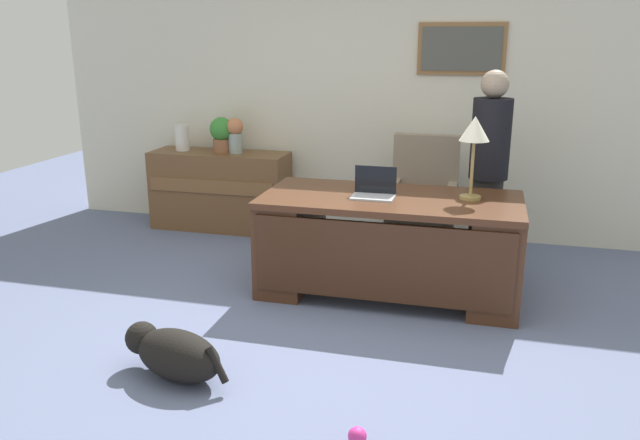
# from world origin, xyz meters

# --- Properties ---
(ground_plane) EXTENTS (12.00, 12.00, 0.00)m
(ground_plane) POSITION_xyz_m (0.00, 0.00, 0.00)
(ground_plane) COLOR slate
(back_wall) EXTENTS (7.00, 0.16, 2.70)m
(back_wall) POSITION_xyz_m (0.00, 2.60, 1.35)
(back_wall) COLOR beige
(back_wall) RESTS_ON ground_plane
(desk) EXTENTS (1.96, 0.94, 0.78)m
(desk) POSITION_xyz_m (0.30, 0.92, 0.43)
(desk) COLOR #4C2B19
(desk) RESTS_ON ground_plane
(credenza) EXTENTS (1.43, 0.50, 0.81)m
(credenza) POSITION_xyz_m (-1.68, 2.25, 0.41)
(credenza) COLOR brown
(credenza) RESTS_ON ground_plane
(armchair) EXTENTS (0.60, 0.59, 1.09)m
(armchair) POSITION_xyz_m (0.45, 1.97, 0.49)
(armchair) COLOR gray
(armchair) RESTS_ON ground_plane
(person_standing) EXTENTS (0.32, 0.32, 1.70)m
(person_standing) POSITION_xyz_m (1.00, 1.65, 0.88)
(person_standing) COLOR #262323
(person_standing) RESTS_ON ground_plane
(dog_lying) EXTENTS (0.74, 0.44, 0.30)m
(dog_lying) POSITION_xyz_m (-0.73, -0.66, 0.16)
(dog_lying) COLOR black
(dog_lying) RESTS_ON ground_plane
(laptop) EXTENTS (0.32, 0.22, 0.23)m
(laptop) POSITION_xyz_m (0.17, 0.92, 0.84)
(laptop) COLOR #B2B5BA
(laptop) RESTS_ON desk
(desk_lamp) EXTENTS (0.22, 0.22, 0.62)m
(desk_lamp) POSITION_xyz_m (0.88, 1.03, 1.27)
(desk_lamp) COLOR #9E8447
(desk_lamp) RESTS_ON desk
(vase_with_flowers) EXTENTS (0.17, 0.17, 0.36)m
(vase_with_flowers) POSITION_xyz_m (-1.49, 2.25, 1.01)
(vase_with_flowers) COLOR #8F9F94
(vase_with_flowers) RESTS_ON credenza
(vase_empty) EXTENTS (0.15, 0.15, 0.26)m
(vase_empty) POSITION_xyz_m (-2.09, 2.25, 0.94)
(vase_empty) COLOR silver
(vase_empty) RESTS_ON credenza
(potted_plant) EXTENTS (0.24, 0.24, 0.36)m
(potted_plant) POSITION_xyz_m (-1.64, 2.25, 1.01)
(potted_plant) COLOR brown
(potted_plant) RESTS_ON credenza
(dog_toy_ball) EXTENTS (0.10, 0.10, 0.10)m
(dog_toy_ball) POSITION_xyz_m (0.45, -1.03, 0.05)
(dog_toy_ball) COLOR #D8338C
(dog_toy_ball) RESTS_ON ground_plane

